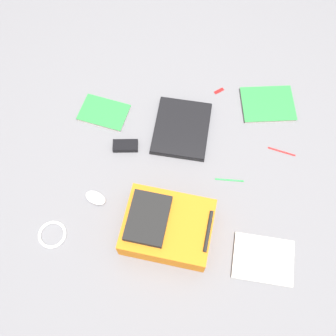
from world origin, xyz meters
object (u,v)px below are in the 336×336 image
object	(u,v)px
laptop	(182,128)
power_brick	(125,146)
computer_mouse	(96,198)
cable_coil	(52,235)
backpack	(166,226)
pen_blue	(229,180)
book_red	(104,113)
pen_black	(282,151)
book_blue	(268,104)
usb_stick	(219,91)
book_manual	(263,259)

from	to	relation	value
laptop	power_brick	distance (m)	0.30
computer_mouse	cable_coil	world-z (taller)	computer_mouse
backpack	pen_blue	world-z (taller)	backpack
book_red	pen_black	distance (m)	0.94
book_blue	cable_coil	xyz separation A→B (m)	(0.89, -0.93, -0.00)
backpack	computer_mouse	xyz separation A→B (m)	(-0.09, -0.36, -0.05)
book_blue	pen_blue	size ratio (longest dim) A/B	2.27
computer_mouse	book_red	bearing A→B (deg)	-153.37
computer_mouse	power_brick	xyz separation A→B (m)	(-0.30, 0.08, -0.00)
laptop	book_blue	size ratio (longest dim) A/B	1.07
usb_stick	book_blue	bearing A→B (deg)	80.09
book_blue	cable_coil	size ratio (longest dim) A/B	2.42
book_manual	pen_blue	distance (m)	0.41
computer_mouse	usb_stick	xyz separation A→B (m)	(-0.73, 0.51, -0.01)
power_brick	usb_stick	distance (m)	0.60
backpack	cable_coil	world-z (taller)	backpack
backpack	book_red	world-z (taller)	backpack
backpack	power_brick	world-z (taller)	backpack
power_brick	pen_blue	size ratio (longest dim) A/B	0.90
computer_mouse	cable_coil	bearing A→B (deg)	-19.41
power_brick	pen_blue	bearing A→B (deg)	80.67
book_manual	computer_mouse	distance (m)	0.83
book_red	pen_blue	xyz separation A→B (m)	(0.26, 0.70, -0.01)
book_red	pen_blue	world-z (taller)	book_red
laptop	cable_coil	distance (m)	0.83
pen_black	power_brick	bearing A→B (deg)	-81.77
book_manual	book_blue	xyz separation A→B (m)	(-0.83, -0.04, -0.00)
computer_mouse	pen_blue	world-z (taller)	computer_mouse
pen_black	backpack	bearing A→B (deg)	-44.80
book_blue	pen_blue	distance (m)	0.49
book_red	book_blue	size ratio (longest dim) A/B	0.84
book_red	book_blue	distance (m)	0.87
book_manual	power_brick	size ratio (longest dim) A/B	2.14
laptop	book_red	xyz separation A→B (m)	(-0.02, -0.42, -0.00)
book_blue	power_brick	distance (m)	0.79
laptop	computer_mouse	bearing A→B (deg)	-37.24
cable_coil	power_brick	xyz separation A→B (m)	(-0.51, 0.23, 0.01)
backpack	book_red	xyz separation A→B (m)	(-0.57, -0.44, -0.06)
laptop	usb_stick	bearing A→B (deg)	149.41
book_blue	usb_stick	world-z (taller)	book_blue
backpack	usb_stick	world-z (taller)	backpack
backpack	book_blue	world-z (taller)	backpack
book_red	pen_blue	size ratio (longest dim) A/B	1.90
backpack	pen_black	size ratio (longest dim) A/B	2.83
cable_coil	pen_black	bearing A→B (deg)	121.31
laptop	backpack	bearing A→B (deg)	1.79
book_red	pen_black	xyz separation A→B (m)	(0.06, 0.94, -0.01)
book_manual	cable_coil	xyz separation A→B (m)	(0.05, -0.97, -0.00)
pen_black	usb_stick	xyz separation A→B (m)	(-0.31, -0.36, -0.00)
backpack	power_brick	xyz separation A→B (m)	(-0.39, -0.28, -0.05)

